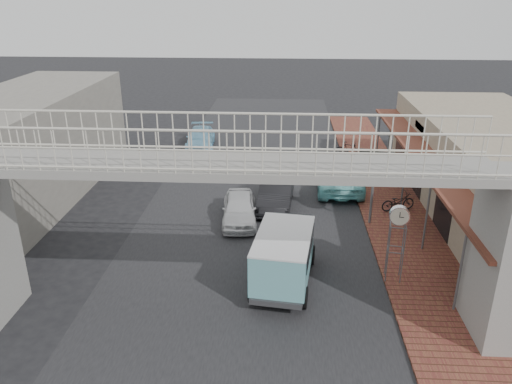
# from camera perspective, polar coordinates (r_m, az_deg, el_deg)

# --- Properties ---
(ground) EXTENTS (120.00, 120.00, 0.00)m
(ground) POSITION_cam_1_polar(r_m,az_deg,el_deg) (19.21, -1.29, -7.60)
(ground) COLOR black
(ground) RESTS_ON ground
(road_strip) EXTENTS (10.00, 60.00, 0.01)m
(road_strip) POSITION_cam_1_polar(r_m,az_deg,el_deg) (19.21, -1.29, -7.59)
(road_strip) COLOR black
(road_strip) RESTS_ON ground
(sidewalk) EXTENTS (3.00, 40.00, 0.10)m
(sidewalk) POSITION_cam_1_polar(r_m,az_deg,el_deg) (22.38, 16.22, -3.87)
(sidewalk) COLOR brown
(sidewalk) RESTS_ON ground
(shophouse_row) EXTENTS (7.20, 18.00, 4.00)m
(shophouse_row) POSITION_cam_1_polar(r_m,az_deg,el_deg) (23.95, 26.70, 1.40)
(shophouse_row) COLOR gray
(shophouse_row) RESTS_ON ground
(footbridge) EXTENTS (16.40, 2.40, 6.34)m
(footbridge) POSITION_cam_1_polar(r_m,az_deg,el_deg) (14.20, -2.67, -4.44)
(footbridge) COLOR gray
(footbridge) RESTS_ON ground
(building_far_left) EXTENTS (5.00, 14.00, 5.00)m
(building_far_left) POSITION_cam_1_polar(r_m,az_deg,el_deg) (26.74, -24.53, 4.87)
(building_far_left) COLOR gray
(building_far_left) RESTS_ON ground
(white_hatchback) EXTENTS (1.75, 3.75, 1.24)m
(white_hatchback) POSITION_cam_1_polar(r_m,az_deg,el_deg) (21.89, -1.93, -1.89)
(white_hatchback) COLOR silver
(white_hatchback) RESTS_ON ground
(dark_sedan) EXTENTS (1.76, 4.31, 1.39)m
(dark_sedan) POSITION_cam_1_polar(r_m,az_deg,el_deg) (23.45, 2.32, -0.01)
(dark_sedan) COLOR black
(dark_sedan) RESTS_ON ground
(angkot_curb) EXTENTS (2.28, 4.86, 1.35)m
(angkot_curb) POSITION_cam_1_polar(r_m,az_deg,el_deg) (25.87, 9.36, 1.81)
(angkot_curb) COLOR #7ED8DA
(angkot_curb) RESTS_ON ground
(angkot_far) EXTENTS (2.09, 4.38, 1.23)m
(angkot_far) POSITION_cam_1_polar(r_m,az_deg,el_deg) (32.60, -6.36, 6.13)
(angkot_far) COLOR #77B1CE
(angkot_far) RESTS_ON ground
(angkot_van) EXTENTS (2.32, 4.26, 1.99)m
(angkot_van) POSITION_cam_1_polar(r_m,az_deg,el_deg) (17.13, 3.25, -6.73)
(angkot_van) COLOR black
(angkot_van) RESTS_ON ground
(motorcycle_near) EXTENTS (1.72, 1.05, 0.85)m
(motorcycle_near) POSITION_cam_1_polar(r_m,az_deg,el_deg) (23.72, 15.92, -1.06)
(motorcycle_near) COLOR black
(motorcycle_near) RESTS_ON sidewalk
(motorcycle_far) EXTENTS (1.68, 1.05, 0.98)m
(motorcycle_far) POSITION_cam_1_polar(r_m,az_deg,el_deg) (30.60, 10.55, 4.77)
(motorcycle_far) COLOR black
(motorcycle_far) RESTS_ON sidewalk
(street_clock) EXTENTS (0.70, 0.60, 2.77)m
(street_clock) POSITION_cam_1_polar(r_m,az_deg,el_deg) (17.38, 16.02, -2.99)
(street_clock) COLOR #59595B
(street_clock) RESTS_ON sidewalk
(arrow_sign) EXTENTS (2.04, 1.41, 3.40)m
(arrow_sign) POSITION_cam_1_polar(r_m,az_deg,el_deg) (21.12, 15.60, 2.85)
(arrow_sign) COLOR #59595B
(arrow_sign) RESTS_ON sidewalk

